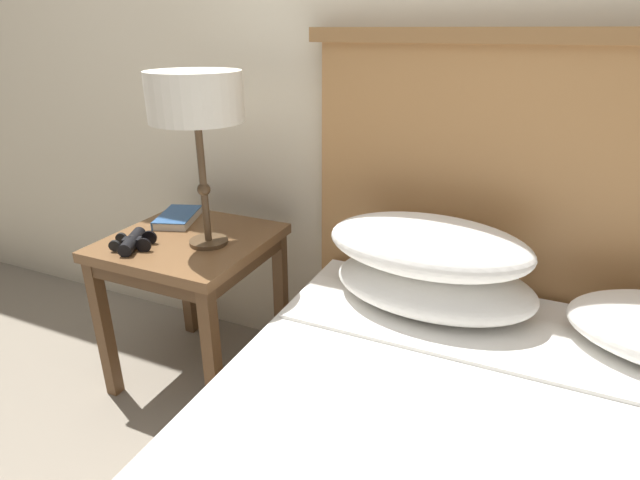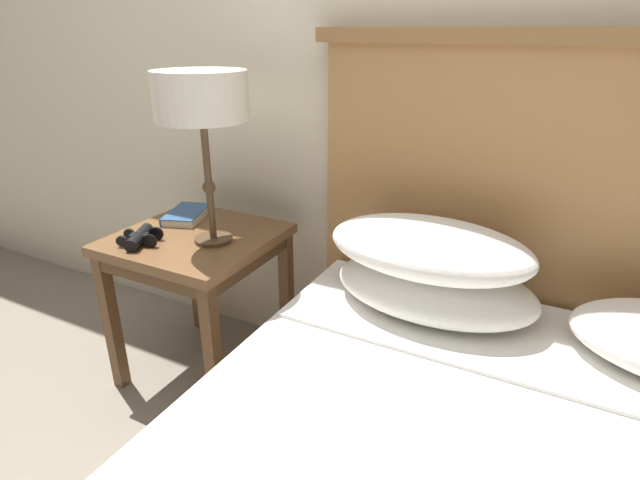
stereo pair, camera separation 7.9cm
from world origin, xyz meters
TOP-DOWN VIEW (x-y plane):
  - wall_back at (0.00, 0.93)m, footprint 8.00×0.06m
  - nightstand at (-0.49, 0.55)m, footprint 0.53×0.53m
  - table_lamp at (-0.39, 0.53)m, footprint 0.29×0.29m
  - book_on_nightstand at (-0.63, 0.66)m, footprint 0.19×0.24m
  - binoculars_pair at (-0.60, 0.40)m, footprint 0.16×0.16m

SIDE VIEW (x-z plane):
  - nightstand at x=-0.49m, z-range 0.21..0.79m
  - book_on_nightstand at x=-0.63m, z-range 0.58..0.61m
  - binoculars_pair at x=-0.60m, z-range 0.58..0.63m
  - table_lamp at x=-0.39m, z-range 0.77..1.33m
  - wall_back at x=0.00m, z-range 0.00..2.60m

